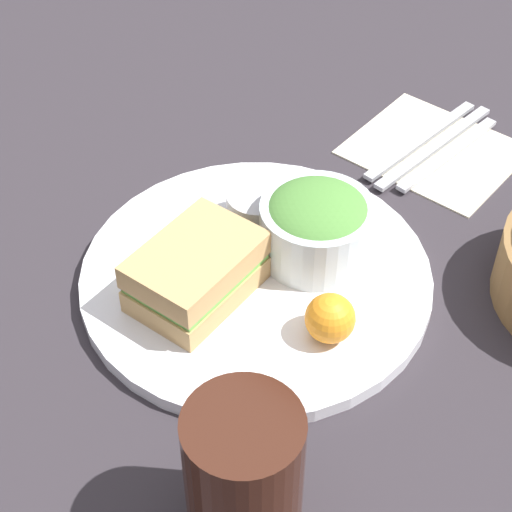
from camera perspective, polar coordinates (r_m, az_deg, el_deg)
ground_plane at (r=0.80m, az=0.00°, el=-1.77°), size 4.00×4.00×0.00m
plate at (r=0.80m, az=0.00°, el=-1.40°), size 0.33×0.33×0.01m
sandwich at (r=0.76m, az=-4.00°, el=-1.06°), size 0.12×0.09×0.05m
salad_bowl at (r=0.79m, az=4.08°, el=2.13°), size 0.11×0.11×0.07m
dressing_cup at (r=0.83m, az=0.13°, el=3.17°), size 0.06×0.06×0.04m
orange_wedge at (r=0.73m, az=4.97°, el=-4.16°), size 0.04×0.04×0.04m
drink_glass at (r=0.60m, az=-0.81°, el=-14.59°), size 0.08×0.08×0.13m
napkin at (r=0.97m, az=11.78°, el=6.93°), size 0.15×0.17×0.00m
fork at (r=0.98m, az=10.96°, el=7.61°), size 0.19×0.03×0.01m
knife at (r=0.97m, az=11.82°, el=7.14°), size 0.20×0.03×0.01m
spoon at (r=0.96m, az=12.68°, el=6.67°), size 0.17×0.03×0.01m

